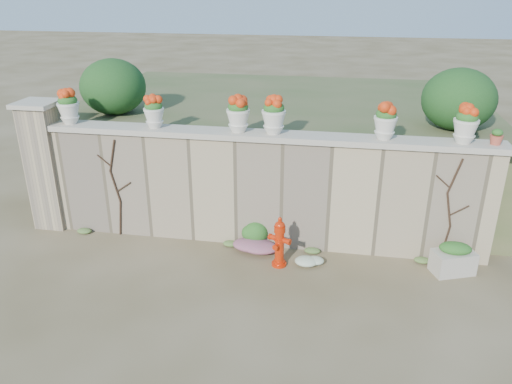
% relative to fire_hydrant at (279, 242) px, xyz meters
% --- Properties ---
extents(ground, '(80.00, 80.00, 0.00)m').
position_rel_fire_hydrant_xyz_m(ground, '(-0.47, -0.99, -0.45)').
color(ground, brown).
rests_on(ground, ground).
extents(stone_wall, '(8.00, 0.40, 2.00)m').
position_rel_fire_hydrant_xyz_m(stone_wall, '(-0.47, 0.81, 0.55)').
color(stone_wall, tan).
rests_on(stone_wall, ground).
extents(wall_cap, '(8.10, 0.52, 0.10)m').
position_rel_fire_hydrant_xyz_m(wall_cap, '(-0.47, 0.81, 1.60)').
color(wall_cap, '#B9B19C').
rests_on(wall_cap, stone_wall).
extents(gate_pillar, '(0.72, 0.72, 2.48)m').
position_rel_fire_hydrant_xyz_m(gate_pillar, '(-4.62, 0.81, 0.80)').
color(gate_pillar, tan).
rests_on(gate_pillar, ground).
extents(raised_fill, '(9.00, 6.00, 2.00)m').
position_rel_fire_hydrant_xyz_m(raised_fill, '(-0.47, 4.01, 0.55)').
color(raised_fill, '#384C23').
rests_on(raised_fill, ground).
extents(back_shrub_left, '(1.30, 1.30, 1.10)m').
position_rel_fire_hydrant_xyz_m(back_shrub_left, '(-3.67, 2.01, 2.10)').
color(back_shrub_left, '#143814').
rests_on(back_shrub_left, raised_fill).
extents(back_shrub_right, '(1.30, 1.30, 1.10)m').
position_rel_fire_hydrant_xyz_m(back_shrub_right, '(2.93, 2.01, 2.10)').
color(back_shrub_right, '#143814').
rests_on(back_shrub_right, raised_fill).
extents(vine_left, '(0.60, 0.04, 1.91)m').
position_rel_fire_hydrant_xyz_m(vine_left, '(-3.14, 0.59, 0.54)').
color(vine_left, black).
rests_on(vine_left, ground).
extents(vine_right, '(0.60, 0.04, 1.91)m').
position_rel_fire_hydrant_xyz_m(vine_right, '(2.76, 0.59, 0.54)').
color(vine_right, black).
rests_on(vine_right, ground).
extents(fire_hydrant, '(0.39, 0.28, 0.90)m').
position_rel_fire_hydrant_xyz_m(fire_hydrant, '(0.00, 0.00, 0.00)').
color(fire_hydrant, red).
rests_on(fire_hydrant, ground).
extents(planter_box, '(0.77, 0.61, 0.56)m').
position_rel_fire_hydrant_xyz_m(planter_box, '(2.88, 0.28, -0.20)').
color(planter_box, '#B9B19C').
rests_on(planter_box, ground).
extents(green_shrub, '(0.62, 0.56, 0.59)m').
position_rel_fire_hydrant_xyz_m(green_shrub, '(-0.55, 0.55, -0.16)').
color(green_shrub, '#1E5119').
rests_on(green_shrub, ground).
extents(magenta_clump, '(0.99, 0.66, 0.26)m').
position_rel_fire_hydrant_xyz_m(magenta_clump, '(-0.53, 0.41, -0.32)').
color(magenta_clump, '#BD2588').
rests_on(magenta_clump, ground).
extents(white_flowers, '(0.55, 0.44, 0.20)m').
position_rel_fire_hydrant_xyz_m(white_flowers, '(0.50, 0.11, -0.36)').
color(white_flowers, white).
rests_on(white_flowers, ground).
extents(urn_pot_0, '(0.39, 0.39, 0.62)m').
position_rel_fire_hydrant_xyz_m(urn_pot_0, '(-3.99, 0.81, 1.95)').
color(urn_pot_0, beige).
rests_on(urn_pot_0, wall_cap).
extents(urn_pot_1, '(0.36, 0.36, 0.56)m').
position_rel_fire_hydrant_xyz_m(urn_pot_1, '(-2.37, 0.81, 1.92)').
color(urn_pot_1, beige).
rests_on(urn_pot_1, wall_cap).
extents(urn_pot_2, '(0.40, 0.40, 0.63)m').
position_rel_fire_hydrant_xyz_m(urn_pot_2, '(-0.85, 0.81, 1.96)').
color(urn_pot_2, beige).
rests_on(urn_pot_2, wall_cap).
extents(urn_pot_3, '(0.41, 0.41, 0.64)m').
position_rel_fire_hydrant_xyz_m(urn_pot_3, '(-0.24, 0.81, 1.96)').
color(urn_pot_3, beige).
rests_on(urn_pot_3, wall_cap).
extents(urn_pot_4, '(0.38, 0.38, 0.60)m').
position_rel_fire_hydrant_xyz_m(urn_pot_4, '(1.60, 0.81, 1.94)').
color(urn_pot_4, beige).
rests_on(urn_pot_4, wall_cap).
extents(urn_pot_5, '(0.40, 0.40, 0.62)m').
position_rel_fire_hydrant_xyz_m(urn_pot_5, '(2.84, 0.81, 1.95)').
color(urn_pot_5, beige).
rests_on(urn_pot_5, wall_cap).
extents(terracotta_pot, '(0.21, 0.21, 0.25)m').
position_rel_fire_hydrant_xyz_m(terracotta_pot, '(3.33, 0.81, 1.76)').
color(terracotta_pot, '#B04935').
rests_on(terracotta_pot, wall_cap).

